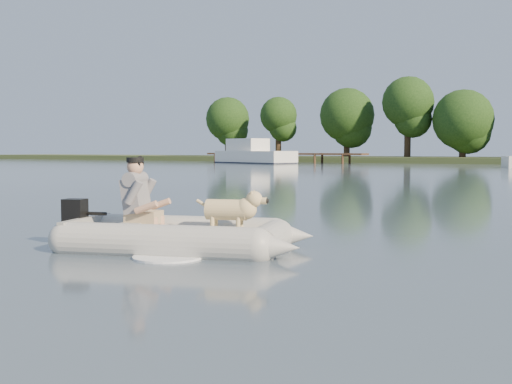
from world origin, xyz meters
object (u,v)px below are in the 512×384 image
Objects in this scene: dock at (283,158)px; dinghy at (182,207)px; cabin_cruiser at (255,151)px; man at (137,193)px; dog at (227,213)px.

dinghy reaches higher than dock.
dinghy is 55.70m from cabin_cruiser.
man reaches higher than dinghy.
cabin_cruiser is (-28.07, 48.22, 0.73)m from dog.
dog is (26.53, -51.47, 0.01)m from dock.
dock is 57.91m from dog.
dog is at bearing -41.35° from cabin_cruiser.
man is at bearing -180.00° from dog.
cabin_cruiser is at bearing 102.57° from dinghy.
man is 1.16× the size of dog.
dock is 57.85m from dinghy.
man is (-0.69, -0.16, 0.19)m from dinghy.
man reaches higher than dock.
cabin_cruiser reaches higher than man.
dock is at bearing 83.16° from cabin_cruiser.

